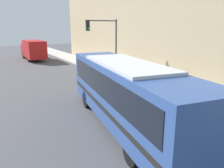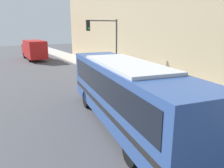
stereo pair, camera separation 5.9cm
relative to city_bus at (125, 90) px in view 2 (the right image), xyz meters
The scene contains 10 objects.
ground_plane 3.47m from the city_bus, 83.96° to the right, with size 120.00×120.00×0.00m, color #47474C.
sidewalk 18.43m from the city_bus, 69.27° to the left, with size 3.37×70.00×0.13m.
building_facade 18.17m from the city_bus, 51.22° to the left, with size 6.00×31.54×10.75m.
city_bus is the anchor object (origin of this frame).
delivery_truck 26.84m from the city_bus, 88.04° to the left, with size 2.48×7.87×3.00m.
fire_hydrant 5.85m from the city_bus, 17.61° to the left, with size 0.23×0.31×0.75m.
traffic_light_pole 11.05m from the city_bus, 65.77° to the left, with size 3.28×0.35×5.56m.
parking_meter 8.50m from the city_bus, 50.28° to the left, with size 0.14×0.14×1.37m.
pedestrian_near_corner 11.84m from the city_bus, 53.35° to the left, with size 0.34×0.34×1.62m.
pedestrian_mid_block 13.69m from the city_bus, 60.49° to the left, with size 0.34×0.34×1.70m.
Camera 2 is at (-6.10, -5.77, 4.98)m, focal length 35.00 mm.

